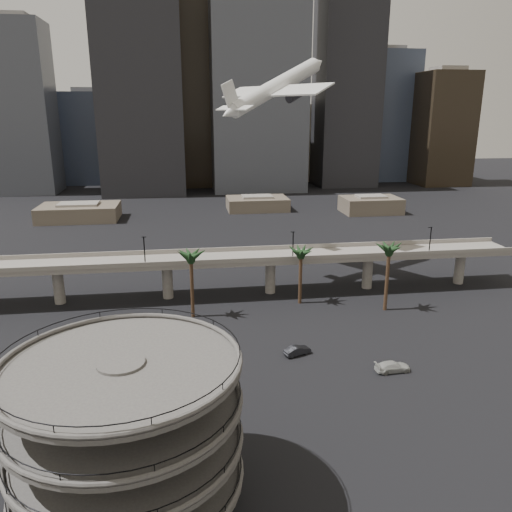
{
  "coord_description": "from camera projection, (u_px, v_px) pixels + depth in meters",
  "views": [
    {
      "loc": [
        -6.62,
        -46.05,
        38.08
      ],
      "look_at": [
        4.0,
        28.0,
        16.37
      ],
      "focal_mm": 35.0,
      "sensor_mm": 36.0,
      "label": 1
    }
  ],
  "objects": [
    {
      "name": "ground",
      "position": [
        256.0,
        468.0,
        55.3
      ],
      "size": [
        700.0,
        700.0,
        0.0
      ],
      "primitive_type": "plane",
      "color": "black",
      "rests_on": "ground"
    },
    {
      "name": "car_a",
      "position": [
        205.0,
        402.0,
        66.45
      ],
      "size": [
        5.17,
        3.16,
        1.65
      ],
      "primitive_type": "imported",
      "rotation": [
        0.0,
        0.0,
        1.84
      ],
      "color": "#AE3B18",
      "rests_on": "ground"
    },
    {
      "name": "low_buildings",
      "position": [
        221.0,
        207.0,
        190.71
      ],
      "size": [
        135.0,
        27.5,
        6.8
      ],
      "color": "brown",
      "rests_on": "ground"
    },
    {
      "name": "car_b",
      "position": [
        297.0,
        350.0,
        81.0
      ],
      "size": [
        4.82,
        3.09,
        1.5
      ],
      "primitive_type": "imported",
      "rotation": [
        0.0,
        0.0,
        1.93
      ],
      "color": "black",
      "rests_on": "ground"
    },
    {
      "name": "airborne_jet",
      "position": [
        276.0,
        88.0,
        110.49
      ],
      "size": [
        28.38,
        27.34,
        15.72
      ],
      "rotation": [
        0.0,
        -0.39,
        0.61
      ],
      "color": "silver",
      "rests_on": "ground"
    },
    {
      "name": "car_c",
      "position": [
        393.0,
        367.0,
        75.77
      ],
      "size": [
        5.57,
        2.55,
        1.58
      ],
      "primitive_type": "imported",
      "rotation": [
        0.0,
        0.0,
        1.63
      ],
      "color": "#BBBDB8",
      "rests_on": "ground"
    },
    {
      "name": "parking_ramp",
      "position": [
        126.0,
        423.0,
        46.98
      ],
      "size": [
        22.2,
        22.2,
        17.35
      ],
      "color": "#4B4846",
      "rests_on": "ground"
    },
    {
      "name": "palm_trees",
      "position": [
        295.0,
        255.0,
        96.47
      ],
      "size": [
        42.4,
        10.4,
        14.0
      ],
      "color": "#412B1C",
      "rests_on": "ground"
    },
    {
      "name": "overpass",
      "position": [
        219.0,
        263.0,
        105.53
      ],
      "size": [
        130.0,
        9.3,
        14.7
      ],
      "color": "gray",
      "rests_on": "ground"
    },
    {
      "name": "skyline",
      "position": [
        225.0,
        98.0,
        251.27
      ],
      "size": [
        269.0,
        86.0,
        122.2
      ],
      "color": "gray",
      "rests_on": "ground"
    }
  ]
}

